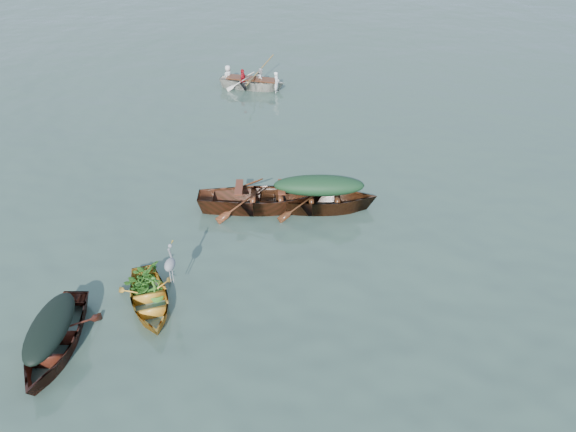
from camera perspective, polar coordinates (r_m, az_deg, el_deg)
name	(u,v)px	position (r m, az deg, el deg)	size (l,w,h in m)	color
ground	(233,326)	(12.03, -5.64, -11.10)	(140.00, 140.00, 0.00)	#395043
yellow_dinghy	(150,306)	(12.80, -13.82, -8.87)	(1.23, 2.83, 0.74)	gold
dark_covered_boat	(57,349)	(12.42, -22.44, -12.40)	(1.34, 3.61, 0.90)	#4C1A11
green_tarp_boat	(318,209)	(15.61, 3.08, 0.67)	(1.40, 4.48, 1.05)	#482811
open_wooden_boat	(261,209)	(15.62, -2.76, 0.70)	(1.49, 4.78, 1.14)	#5E2A17
rowed_boat	(252,89)	(24.13, -3.64, 12.78)	(1.16, 3.85, 0.89)	silver
dark_tarp_cover	(49,326)	(11.99, -23.09, -10.20)	(0.74, 1.99, 0.40)	black
green_tarp_cover	(319,185)	(15.20, 3.17, 3.18)	(0.77, 2.47, 0.52)	#153419
thwart_benches	(260,191)	(15.31, -2.82, 2.57)	(0.89, 2.39, 0.04)	#522213
heron	(171,270)	(12.33, -11.84, -5.36)	(0.28, 0.40, 0.92)	gray
dinghy_weeds	(144,267)	(12.80, -14.43, -5.04)	(0.70, 0.90, 0.60)	#256019
rowers	(252,69)	(23.86, -3.72, 14.64)	(1.04, 2.70, 0.76)	white
oars	(252,78)	(23.97, -3.68, 13.85)	(2.60, 0.60, 0.06)	olive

